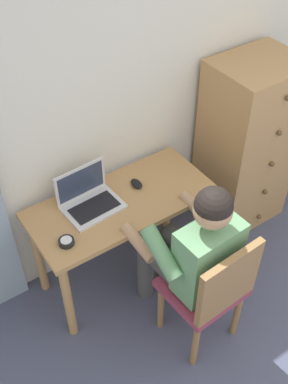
{
  "coord_description": "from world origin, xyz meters",
  "views": [
    {
      "loc": [
        -1.54,
        0.08,
        2.73
      ],
      "look_at": [
        -0.4,
        1.76,
        0.82
      ],
      "focal_mm": 44.22,
      "sensor_mm": 36.0,
      "label": 1
    }
  ],
  "objects_px": {
    "dresser": "(247,145)",
    "chair": "(211,289)",
    "desk": "(122,215)",
    "computer_mouse": "(136,184)",
    "person_seated": "(192,248)",
    "laptop": "(89,199)",
    "desk_clock": "(66,242)"
  },
  "relations": [
    {
      "from": "desk",
      "to": "computer_mouse",
      "type": "distance_m",
      "value": 0.22
    },
    {
      "from": "chair",
      "to": "desk_clock",
      "type": "distance_m",
      "value": 0.85
    },
    {
      "from": "laptop",
      "to": "computer_mouse",
      "type": "height_order",
      "value": "laptop"
    },
    {
      "from": "computer_mouse",
      "to": "desk_clock",
      "type": "height_order",
      "value": "computer_mouse"
    },
    {
      "from": "chair",
      "to": "computer_mouse",
      "type": "distance_m",
      "value": 0.8
    },
    {
      "from": "desk",
      "to": "person_seated",
      "type": "distance_m",
      "value": 0.54
    },
    {
      "from": "desk",
      "to": "dresser",
      "type": "xyz_separation_m",
      "value": [
        1.08,
        0.04,
        0.06
      ]
    },
    {
      "from": "laptop",
      "to": "person_seated",
      "type": "bearing_deg",
      "value": -62.13
    },
    {
      "from": "chair",
      "to": "computer_mouse",
      "type": "bearing_deg",
      "value": 89.7
    },
    {
      "from": "laptop",
      "to": "desk_clock",
      "type": "bearing_deg",
      "value": -142.4
    },
    {
      "from": "laptop",
      "to": "computer_mouse",
      "type": "relative_size",
      "value": 3.55
    },
    {
      "from": "person_seated",
      "to": "desk_clock",
      "type": "xyz_separation_m",
      "value": [
        -0.57,
        0.4,
        0.04
      ]
    },
    {
      "from": "dresser",
      "to": "chair",
      "type": "height_order",
      "value": "dresser"
    },
    {
      "from": "person_seated",
      "to": "dresser",
      "type": "bearing_deg",
      "value": 30.55
    },
    {
      "from": "laptop",
      "to": "desk_clock",
      "type": "distance_m",
      "value": 0.33
    },
    {
      "from": "desk",
      "to": "chair",
      "type": "xyz_separation_m",
      "value": [
        0.15,
        -0.7,
        -0.09
      ]
    },
    {
      "from": "desk",
      "to": "computer_mouse",
      "type": "bearing_deg",
      "value": 22.72
    },
    {
      "from": "desk",
      "to": "desk_clock",
      "type": "height_order",
      "value": "desk_clock"
    },
    {
      "from": "person_seated",
      "to": "desk_clock",
      "type": "bearing_deg",
      "value": 145.09
    },
    {
      "from": "chair",
      "to": "person_seated",
      "type": "bearing_deg",
      "value": 92.84
    },
    {
      "from": "laptop",
      "to": "desk_clock",
      "type": "height_order",
      "value": "laptop"
    },
    {
      "from": "desk",
      "to": "laptop",
      "type": "bearing_deg",
      "value": 155.61
    },
    {
      "from": "laptop",
      "to": "computer_mouse",
      "type": "bearing_deg",
      "value": -2.65
    },
    {
      "from": "desk",
      "to": "laptop",
      "type": "xyz_separation_m",
      "value": [
        -0.18,
        0.08,
        0.17
      ]
    },
    {
      "from": "person_seated",
      "to": "chair",
      "type": "bearing_deg",
      "value": -87.16
    },
    {
      "from": "chair",
      "to": "person_seated",
      "type": "distance_m",
      "value": 0.26
    },
    {
      "from": "dresser",
      "to": "laptop",
      "type": "xyz_separation_m",
      "value": [
        -1.26,
        0.04,
        0.12
      ]
    },
    {
      "from": "desk",
      "to": "computer_mouse",
      "type": "xyz_separation_m",
      "value": [
        0.15,
        0.06,
        0.14
      ]
    },
    {
      "from": "desk",
      "to": "dresser",
      "type": "relative_size",
      "value": 0.88
    },
    {
      "from": "person_seated",
      "to": "desk",
      "type": "bearing_deg",
      "value": 105.17
    },
    {
      "from": "dresser",
      "to": "person_seated",
      "type": "relative_size",
      "value": 1.08
    },
    {
      "from": "dresser",
      "to": "computer_mouse",
      "type": "bearing_deg",
      "value": 178.36
    }
  ]
}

